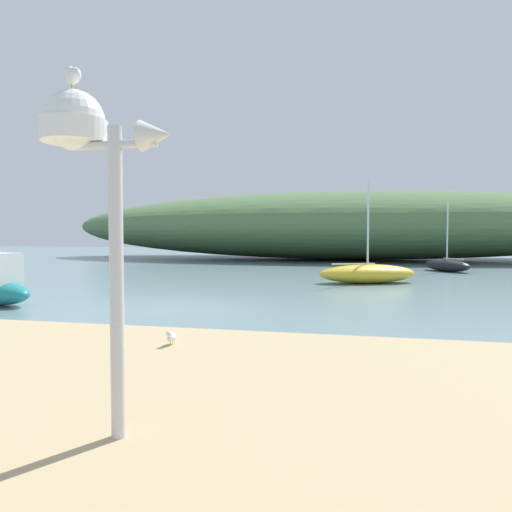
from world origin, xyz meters
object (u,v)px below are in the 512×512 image
(mast_structure, at_px, (87,149))
(sailboat_east_reach, at_px, (447,265))
(seagull_upper_strand, at_px, (171,336))
(seagull_on_radar, at_px, (73,75))
(sailboat_far_left, at_px, (368,273))

(mast_structure, relative_size, sailboat_east_reach, 0.79)
(mast_structure, xyz_separation_m, sailboat_east_reach, (6.78, 22.96, -2.32))
(mast_structure, bearing_deg, seagull_upper_strand, 101.04)
(seagull_on_radar, relative_size, sailboat_far_left, 0.07)
(mast_structure, xyz_separation_m, sailboat_far_left, (2.55, 15.76, -2.27))
(sailboat_east_reach, distance_m, sailboat_far_left, 8.35)
(mast_structure, distance_m, sailboat_far_left, 16.13)
(seagull_upper_strand, bearing_deg, sailboat_east_reach, 69.38)
(mast_structure, xyz_separation_m, seagull_on_radar, (-0.13, 0.01, 0.63))
(seagull_on_radar, bearing_deg, sailboat_east_reach, 73.23)
(sailboat_east_reach, bearing_deg, mast_structure, -106.46)
(mast_structure, bearing_deg, sailboat_east_reach, 73.54)
(mast_structure, height_order, sailboat_far_left, sailboat_far_left)
(seagull_on_radar, distance_m, sailboat_far_left, 16.24)
(seagull_on_radar, xyz_separation_m, sailboat_far_left, (2.68, 15.75, -2.90))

